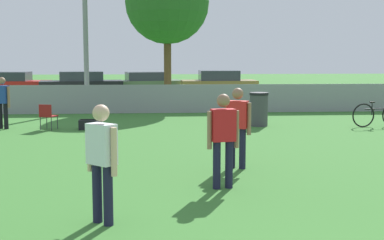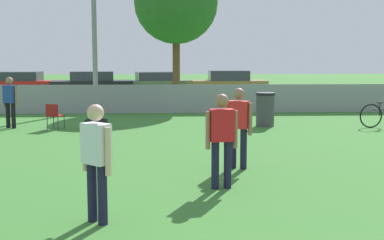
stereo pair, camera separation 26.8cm
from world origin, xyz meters
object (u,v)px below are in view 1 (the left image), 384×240
at_px(parked_car_red, 8,84).
at_px(player_defender_red, 237,122).
at_px(gear_bag_sideline, 90,125).
at_px(parked_car_dark, 82,84).
at_px(parked_car_tan, 219,84).
at_px(tree_near_pole, 167,2).
at_px(folding_chair_sideline, 48,115).
at_px(parked_car_olive, 146,84).
at_px(player_receiver_white, 102,156).
at_px(trash_bin, 259,109).
at_px(player_thrower_red, 223,134).
at_px(spectator_in_blue, 2,99).
at_px(bicycle_sideline, 378,115).

bearing_deg(parked_car_red, player_defender_red, -61.56).
bearing_deg(parked_car_red, gear_bag_sideline, -63.95).
height_order(parked_car_dark, parked_car_tan, parked_car_tan).
bearing_deg(parked_car_dark, parked_car_tan, -11.69).
relative_size(tree_near_pole, parked_car_red, 1.39).
bearing_deg(folding_chair_sideline, gear_bag_sideline, -160.76).
xyz_separation_m(player_defender_red, folding_chair_sideline, (-4.79, 5.85, -0.46)).
bearing_deg(parked_car_olive, player_receiver_white, -102.52).
height_order(trash_bin, parked_car_tan, parked_car_tan).
bearing_deg(parked_car_red, player_thrower_red, -64.38).
xyz_separation_m(tree_near_pole, folding_chair_sideline, (-3.82, -7.16, -4.02)).
bearing_deg(trash_bin, parked_car_olive, 105.33).
distance_m(parked_car_red, parked_car_dark, 4.23).
distance_m(player_receiver_white, parked_car_olive, 23.11).
bearing_deg(spectator_in_blue, player_thrower_red, 149.63).
height_order(player_receiver_white, parked_car_tan, player_receiver_white).
relative_size(player_defender_red, trash_bin, 1.50).
relative_size(parked_car_dark, parked_car_tan, 1.13).
distance_m(tree_near_pole, parked_car_dark, 8.07).
bearing_deg(trash_bin, spectator_in_blue, -179.36).
bearing_deg(player_receiver_white, player_defender_red, 98.81).
xyz_separation_m(folding_chair_sideline, parked_car_red, (-4.73, 13.70, 0.19)).
xyz_separation_m(player_defender_red, bicycle_sideline, (5.37, 5.75, -0.53)).
xyz_separation_m(spectator_in_blue, parked_car_red, (-3.34, 13.38, -0.26)).
xyz_separation_m(player_receiver_white, folding_chair_sideline, (-2.45, 9.18, -0.46)).
distance_m(folding_chair_sideline, parked_car_olive, 14.20).
bearing_deg(parked_car_red, trash_bin, -47.38).
height_order(tree_near_pole, parked_car_olive, tree_near_pole).
bearing_deg(player_thrower_red, parked_car_olive, 83.34).
bearing_deg(bicycle_sideline, parked_car_tan, 97.84).
bearing_deg(bicycle_sideline, gear_bag_sideline, 171.53).
bearing_deg(tree_near_pole, parked_car_tan, 60.28).
bearing_deg(player_receiver_white, trash_bin, 111.05).
bearing_deg(parked_car_red, bicycle_sideline, -40.35).
bearing_deg(parked_car_dark, tree_near_pole, -59.14).
height_order(bicycle_sideline, parked_car_red, parked_car_red).
height_order(player_receiver_white, gear_bag_sideline, player_receiver_white).
height_order(bicycle_sideline, parked_car_olive, parked_car_olive).
height_order(gear_bag_sideline, parked_car_tan, parked_car_tan).
bearing_deg(spectator_in_blue, parked_car_tan, -100.88).
bearing_deg(parked_car_tan, parked_car_olive, 155.82).
bearing_deg(parked_car_dark, bicycle_sideline, -57.60).
relative_size(tree_near_pole, player_defender_red, 3.95).
distance_m(spectator_in_blue, gear_bag_sideline, 2.76).
relative_size(player_defender_red, gear_bag_sideline, 2.47).
bearing_deg(parked_car_olive, spectator_in_blue, -118.73).
relative_size(player_thrower_red, gear_bag_sideline, 2.47).
bearing_deg(tree_near_pole, spectator_in_blue, -127.27).
bearing_deg(spectator_in_blue, parked_car_red, -52.65).
distance_m(player_thrower_red, gear_bag_sideline, 8.05).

